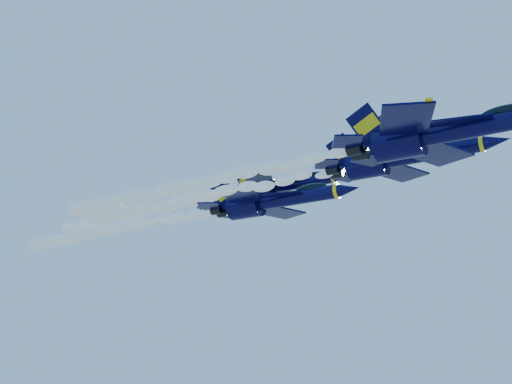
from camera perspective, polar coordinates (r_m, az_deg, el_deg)
The scene contains 10 objects.
jet_lead at distance 51.69m, azimuth 16.38°, elevation 5.10°, with size 17.84×14.63×6.63m.
smoke_trail_jet_lead at distance 61.22m, azimuth -5.82°, elevation 0.58°, with size 32.82×1.85×1.66m, color white.
jet_second at distance 63.41m, azimuth 12.87°, elevation 3.02°, with size 17.56×14.40×6.52m.
smoke_trail_jet_second at distance 73.47m, azimuth -5.09°, elevation -0.47°, with size 32.82×1.82×1.63m, color white.
jet_third at distance 76.85m, azimuth 1.58°, elevation -0.79°, with size 19.41×15.92×7.21m.
smoke_trail_jet_third at distance 90.83m, azimuth -12.21°, elevation -3.25°, with size 32.82×2.01×1.81m, color white.
jet_fourth at distance 83.27m, azimuth 2.57°, elevation 0.58°, with size 16.36×13.42×6.08m.
smoke_trail_jet_fourth at distance 95.86m, azimuth -9.89°, elevation -1.80°, with size 32.82×1.69×1.52m, color white.
jet_fifth at distance 97.29m, azimuth -0.80°, elevation -0.96°, with size 16.53×13.56×6.14m.
smoke_trail_jet_fifth at distance 110.77m, azimuth -11.26°, elevation -2.85°, with size 32.82×1.71×1.54m, color white.
Camera 1 is at (28.91, -58.73, 131.44)m, focal length 45.00 mm.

